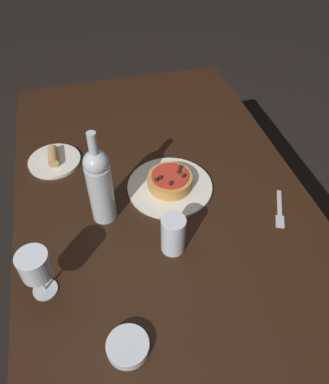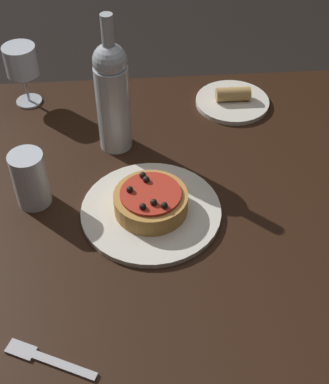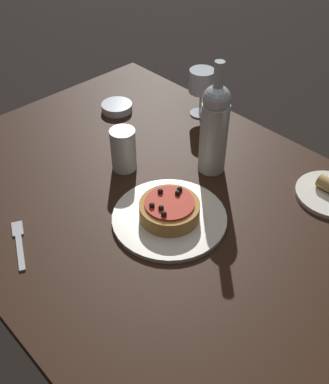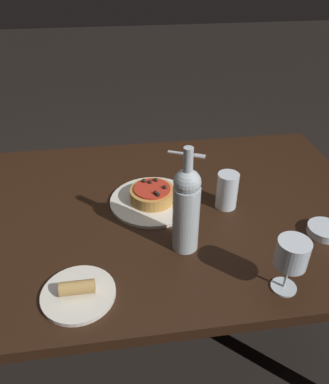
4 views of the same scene
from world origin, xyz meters
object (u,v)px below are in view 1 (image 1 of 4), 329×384
Objects in this scene: fork at (280,211)px; side_plate at (54,160)px; dining_table at (159,201)px; wine_glass at (35,266)px; pizza at (170,180)px; side_bowl at (128,346)px; water_cup at (173,234)px; wine_bottle at (100,184)px; dinner_plate at (170,187)px.

side_plate reaches higher than fork.
wine_glass is (0.31, -0.39, 0.19)m from dining_table.
fork is (0.21, 0.35, 0.08)m from dining_table.
dining_table is 0.12m from pizza.
fork is (-0.31, 0.55, -0.01)m from side_bowl.
dining_table is 0.53m from wine_glass.
side_bowl is 0.67× the size of fork.
pizza is at bearing 167.21° from water_cup.
fork is (-0.05, 0.37, -0.06)m from water_cup.
dining_table is at bearing 158.63° from side_bowl.
wine_bottle is at bearing -77.65° from fork.
dinner_plate is 1.83× the size of wine_glass.
wine_glass is at bearing -55.43° from dinner_plate.
fork is (0.19, 0.31, -0.03)m from pizza.
side_plate is at bearing -122.64° from dining_table.
water_cup is 0.57m from side_plate.
wine_glass is at bearing -5.44° from side_plate.
wine_glass reaches higher than side_plate.
water_cup is 0.32m from side_bowl.
dinner_plate is at bearing -149.17° from pizza.
pizza is 0.80× the size of side_plate.
wine_bottle is 0.36m from side_plate.
dinner_plate reaches higher than fork.
wine_glass is at bearing -138.16° from side_bowl.
pizza reaches higher than fork.
dining_table is 5.27× the size of dinner_plate.
side_bowl is 0.63m from fork.
wine_bottle is (0.07, -0.23, 0.10)m from pizza.
dining_table is 9.86× the size of fork.
wine_bottle is 2.10× the size of fork.
water_cup is at bearing -12.76° from dinner_plate.
side_bowl is at bearing -25.29° from pizza.
wine_glass is 1.53× the size of side_bowl.
water_cup is 0.81× the size of fork.
fork is at bearing 77.33° from wine_bottle.
wine_bottle is at bearing -73.55° from dinner_plate.
fork is at bearing 97.88° from water_cup.
wine_bottle is (0.08, -0.20, 0.21)m from dining_table.
water_cup is (0.26, -0.02, 0.14)m from dining_table.
water_cup reaches higher than fork.
wine_bottle reaches higher than wine_glass.
pizza is 0.55m from side_bowl.
dinner_plate is 0.89× the size of wine_bottle.
water_cup is at bearing -4.50° from dining_table.
pizza is 1.21× the size of water_cup.
wine_bottle is at bearing -73.59° from pizza.
side_bowl reaches higher than dinner_plate.
side_bowl is (0.50, -0.24, 0.01)m from dinner_plate.
wine_bottle is at bearing -134.55° from water_cup.
wine_glass is 0.54m from side_plate.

